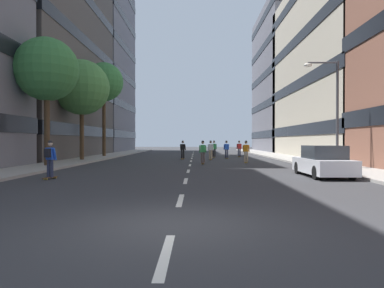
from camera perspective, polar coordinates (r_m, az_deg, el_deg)
The scene contains 21 objects.
ground_plane at distance 31.03m, azimuth -0.14°, elevation -2.72°, with size 141.23×141.23×0.00m, color #333335.
sidewalk_left at distance 35.37m, azimuth -15.51°, elevation -2.22°, with size 3.12×64.73×0.14m, color #9E9991.
sidewalk_right at distance 35.11m, azimuth 15.51°, elevation -2.24°, with size 3.12×64.73×0.14m, color #9E9991.
lane_markings at distance 30.49m, azimuth -0.15°, elevation -2.77°, with size 0.16×52.20×0.01m.
building_left_mid at distance 44.00m, azimuth -25.73°, elevation 19.74°, with size 14.14×22.35×32.37m.
building_left_far at distance 61.60m, azimuth -17.09°, elevation 11.90°, with size 14.14×17.15×27.67m.
building_right_mid at distance 41.86m, azimuth 25.99°, elevation 11.21°, with size 14.14×24.04×18.92m.
building_right_far at distance 60.89m, azimuth 17.71°, elevation 9.75°, with size 14.14×19.79×22.90m.
parked_car_near at distance 18.48m, azimuth 20.31°, elevation -2.78°, with size 1.82×4.40×1.52m.
street_tree_near at distance 32.29m, azimuth -17.31°, elevation 8.65°, with size 4.74×4.74×8.58m.
street_tree_mid at distance 39.50m, azimuth -13.97°, elevation 9.58°, with size 4.12×4.12×9.96m.
street_tree_far at distance 25.75m, azimuth -22.30°, elevation 10.98°, with size 4.16×4.16×8.42m.
streetlamp_right at distance 23.47m, azimuth 21.48°, elevation 6.32°, with size 2.13×0.30×6.50m.
skater_0 at distance 36.83m, azimuth 3.57°, elevation -0.67°, with size 0.55×0.92×1.78m.
skater_1 at distance 38.56m, azimuth 7.59°, elevation -0.62°, with size 0.54×0.91×1.78m.
skater_2 at distance 26.62m, azimuth 1.74°, elevation -1.13°, with size 0.53×0.90×1.78m.
skater_3 at distance 28.43m, azimuth 8.68°, elevation -1.03°, with size 0.57×0.92×1.78m.
skater_4 at distance 17.42m, azimuth -21.88°, elevation -1.94°, with size 0.57×0.92×1.78m.
skater_5 at distance 32.82m, azimuth 3.01°, elevation -0.82°, with size 0.55×0.91×1.78m.
skater_6 at distance 33.59m, azimuth -1.49°, elevation -0.79°, with size 0.56×0.92×1.78m.
skater_7 at distance 35.08m, azimuth 5.56°, elevation -0.73°, with size 0.56×0.92×1.78m.
Camera 1 is at (0.48, -7.43, 1.75)m, focal length 33.19 mm.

